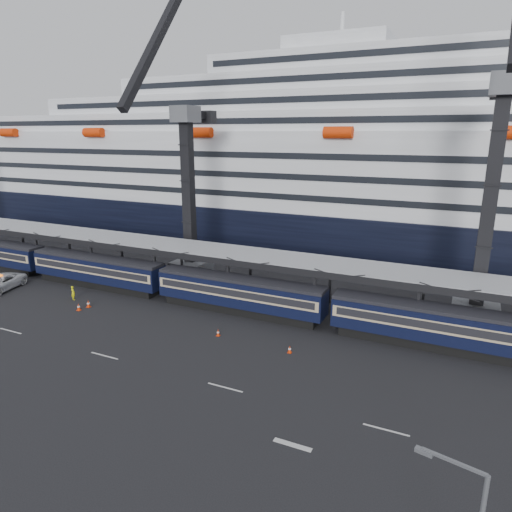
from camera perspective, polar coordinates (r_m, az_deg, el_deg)
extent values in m
plane|color=black|center=(38.55, 1.79, -13.98)|extent=(260.00, 260.00, 0.00)
cube|color=beige|center=(51.21, -28.32, -8.25)|extent=(3.00, 0.15, 0.02)
cube|color=beige|center=(42.70, -18.40, -11.74)|extent=(3.00, 0.15, 0.02)
cube|color=beige|center=(36.21, -3.87, -16.08)|extent=(3.00, 0.15, 0.02)
cube|color=beige|center=(32.98, 15.94, -20.16)|extent=(3.00, 0.15, 0.02)
cube|color=beige|center=(30.76, 4.58, -22.46)|extent=(2.50, 0.40, 0.02)
cube|color=black|center=(60.97, -19.05, -3.19)|extent=(17.48, 2.40, 0.90)
cube|color=black|center=(60.45, -19.20, -1.56)|extent=(19.00, 2.80, 2.70)
cube|color=tan|center=(60.37, -19.22, -1.29)|extent=(18.62, 2.92, 1.05)
cube|color=black|center=(60.36, -19.23, -1.25)|extent=(17.86, 2.98, 0.70)
cube|color=black|center=(60.06, -19.32, -0.19)|extent=(19.00, 2.50, 0.35)
cube|color=black|center=(49.64, -2.08, -6.50)|extent=(17.48, 2.40, 0.90)
cube|color=black|center=(49.01, -2.10, -4.55)|extent=(19.00, 2.80, 2.70)
cube|color=tan|center=(48.91, -2.10, -4.22)|extent=(18.62, 2.92, 1.05)
cube|color=black|center=(48.89, -2.10, -4.16)|extent=(17.86, 2.98, 0.70)
cube|color=black|center=(48.52, -2.12, -2.88)|extent=(19.00, 2.50, 0.35)
cube|color=black|center=(44.85, 21.65, -10.09)|extent=(17.48, 2.40, 0.90)
cube|color=black|center=(44.15, 21.88, -7.97)|extent=(19.00, 2.80, 2.70)
cube|color=tan|center=(44.04, 21.92, -7.61)|extent=(18.62, 2.92, 1.05)
cube|color=black|center=(44.02, 21.92, -7.55)|extent=(17.86, 2.98, 0.70)
cube|color=black|center=(43.61, 22.07, -6.15)|extent=(19.00, 2.50, 0.35)
cube|color=gray|center=(48.72, 8.44, -0.93)|extent=(130.00, 6.00, 0.25)
cube|color=black|center=(46.06, 7.33, -2.23)|extent=(130.00, 0.25, 0.70)
cube|color=black|center=(51.58, 9.41, -0.41)|extent=(130.00, 0.25, 0.70)
cube|color=black|center=(80.90, -27.12, 2.02)|extent=(0.25, 0.25, 5.40)
cube|color=black|center=(69.82, -25.64, 0.33)|extent=(0.25, 0.25, 5.40)
cube|color=black|center=(73.34, -22.30, 1.35)|extent=(0.25, 0.25, 5.40)
cube|color=black|center=(62.52, -19.79, -0.65)|extent=(0.25, 0.25, 5.40)
cube|color=black|center=(66.42, -16.42, 0.53)|extent=(0.25, 0.25, 5.40)
cube|color=black|center=(56.06, -12.50, -1.87)|extent=(0.25, 0.25, 5.40)
cube|color=black|center=(60.38, -9.28, -0.48)|extent=(0.25, 0.25, 5.40)
cube|color=black|center=(50.76, -3.49, -3.32)|extent=(0.25, 0.25, 5.40)
cube|color=black|center=(55.49, -0.72, -1.67)|extent=(0.25, 0.25, 5.40)
cube|color=black|center=(47.01, 7.31, -4.96)|extent=(0.25, 0.25, 5.40)
cube|color=black|center=(52.09, 9.24, -3.01)|extent=(0.25, 0.25, 5.40)
cube|color=black|center=(45.20, 19.51, -6.58)|extent=(0.25, 0.25, 5.40)
cube|color=black|center=(50.46, 20.22, -4.38)|extent=(0.25, 0.25, 5.40)
cube|color=black|center=(79.55, 15.21, 3.56)|extent=(200.00, 28.00, 7.00)
cube|color=silver|center=(78.28, 15.69, 10.38)|extent=(190.00, 26.88, 12.00)
cube|color=silver|center=(78.09, 16.10, 15.87)|extent=(160.00, 24.64, 3.00)
cube|color=black|center=(65.94, 14.21, 16.22)|extent=(153.60, 0.12, 0.90)
cube|color=silver|center=(78.21, 16.26, 18.06)|extent=(124.00, 21.84, 3.00)
cube|color=black|center=(67.45, 14.63, 18.72)|extent=(119.04, 0.12, 0.90)
cube|color=silver|center=(78.45, 16.43, 20.24)|extent=(90.00, 19.04, 3.00)
cube|color=black|center=(69.09, 15.05, 21.10)|extent=(86.40, 0.12, 0.90)
cube|color=silver|center=(78.80, 16.61, 22.40)|extent=(56.00, 16.24, 3.00)
cube|color=black|center=(70.85, 15.46, 23.37)|extent=(53.76, 0.12, 0.90)
cube|color=silver|center=(80.91, 10.62, 24.33)|extent=(16.00, 12.00, 2.50)
cylinder|color=red|center=(104.39, -28.51, 13.41)|extent=(4.00, 1.60, 1.60)
cylinder|color=red|center=(87.83, -19.62, 14.34)|extent=(4.00, 1.60, 1.60)
cylinder|color=red|center=(74.16, -6.96, 15.08)|extent=(4.00, 1.60, 1.60)
cylinder|color=red|center=(65.22, 10.25, 14.96)|extent=(4.00, 1.60, 1.60)
cube|color=#45474C|center=(62.59, -8.08, -1.49)|extent=(4.50, 4.50, 2.00)
cube|color=black|center=(60.52, -8.43, 7.62)|extent=(1.30, 1.30, 18.00)
cube|color=#45474C|center=(60.06, -8.81, 17.12)|extent=(2.60, 3.20, 2.00)
cube|color=black|center=(56.05, -12.73, 24.19)|extent=(0.90, 12.26, 14.37)
cube|color=black|center=(62.17, -7.46, 17.10)|extent=(0.90, 5.04, 0.90)
cube|color=black|center=(64.31, -6.20, 16.89)|extent=(2.20, 1.60, 1.60)
cube|color=#45474C|center=(52.08, 25.67, -6.36)|extent=(4.50, 4.50, 2.00)
cube|color=black|center=(49.42, 27.13, 5.63)|extent=(1.30, 1.30, 20.00)
cube|color=#45474C|center=(49.13, 28.74, 18.35)|extent=(2.60, 3.20, 2.00)
cube|color=black|center=(51.92, 28.59, 18.09)|extent=(0.90, 5.60, 0.90)
cube|color=black|center=(54.70, 28.43, 17.66)|extent=(2.20, 1.60, 1.60)
imported|color=silver|center=(64.33, -29.38, -2.95)|extent=(4.56, 7.23, 1.86)
imported|color=#DBDA0B|center=(57.05, -21.90, -4.31)|extent=(0.70, 0.58, 1.66)
cube|color=slate|center=(18.17, 23.47, -22.51)|extent=(2.11, 0.59, 0.11)
cube|color=slate|center=(18.40, 20.28, -21.97)|extent=(0.66, 0.36, 0.16)
cube|color=red|center=(66.10, -27.95, -3.14)|extent=(0.41, 0.41, 0.04)
cone|color=red|center=(65.99, -27.99, -2.80)|extent=(0.35, 0.35, 0.78)
cylinder|color=white|center=(65.99, -27.99, -2.80)|extent=(0.29, 0.29, 0.13)
cube|color=red|center=(53.78, -21.26, -6.32)|extent=(0.41, 0.41, 0.04)
cone|color=red|center=(53.64, -21.30, -5.92)|extent=(0.34, 0.34, 0.77)
cylinder|color=white|center=(53.64, -21.30, -5.92)|extent=(0.29, 0.29, 0.13)
cube|color=red|center=(54.35, -20.19, -6.00)|extent=(0.42, 0.42, 0.04)
cone|color=red|center=(54.20, -20.23, -5.58)|extent=(0.35, 0.35, 0.80)
cylinder|color=white|center=(54.20, -20.23, -5.58)|extent=(0.30, 0.30, 0.13)
cube|color=red|center=(44.38, -4.76, -9.89)|extent=(0.34, 0.34, 0.04)
cone|color=red|center=(44.24, -4.77, -9.49)|extent=(0.28, 0.28, 0.64)
cylinder|color=white|center=(44.24, -4.77, -9.49)|extent=(0.24, 0.24, 0.11)
cube|color=red|center=(41.23, 4.22, -11.93)|extent=(0.35, 0.35, 0.04)
cone|color=red|center=(41.07, 4.23, -11.50)|extent=(0.29, 0.29, 0.66)
cylinder|color=white|center=(41.07, 4.23, -11.50)|extent=(0.25, 0.25, 0.11)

